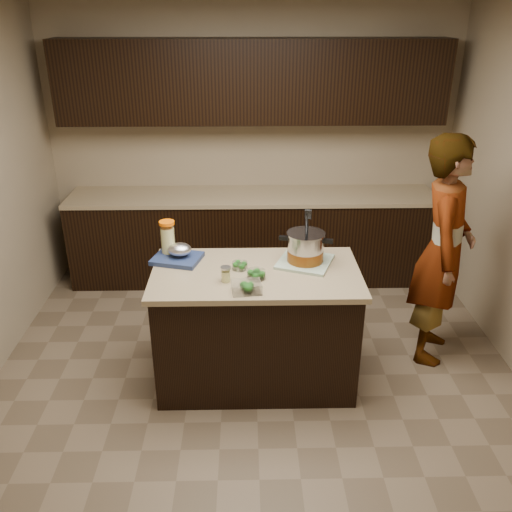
{
  "coord_description": "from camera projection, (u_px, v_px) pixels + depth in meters",
  "views": [
    {
      "loc": [
        -0.07,
        -3.38,
        2.59
      ],
      "look_at": [
        0.0,
        0.0,
        1.02
      ],
      "focal_mm": 38.0,
      "sensor_mm": 36.0,
      "label": 1
    }
  ],
  "objects": [
    {
      "name": "blue_tray",
      "position": [
        178.0,
        255.0,
        3.92
      ],
      "size": [
        0.39,
        0.35,
        0.13
      ],
      "rotation": [
        0.0,
        0.0,
        -0.27
      ],
      "color": "navy",
      "rests_on": "island"
    },
    {
      "name": "broccoli_tub_rect",
      "position": [
        246.0,
        288.0,
        3.5
      ],
      "size": [
        0.21,
        0.16,
        0.07
      ],
      "rotation": [
        0.0,
        0.0,
        0.13
      ],
      "color": "silver",
      "rests_on": "island"
    },
    {
      "name": "island",
      "position": [
        256.0,
        326.0,
        3.97
      ],
      "size": [
        1.46,
        0.81,
        0.9
      ],
      "color": "black",
      "rests_on": "ground"
    },
    {
      "name": "mason_jar",
      "position": [
        226.0,
        275.0,
        3.62
      ],
      "size": [
        0.09,
        0.09,
        0.11
      ],
      "rotation": [
        0.0,
        0.0,
        -0.31
      ],
      "color": "#D5D382",
      "rests_on": "island"
    },
    {
      "name": "broccoli_tub_left",
      "position": [
        240.0,
        266.0,
        3.81
      ],
      "size": [
        0.12,
        0.12,
        0.05
      ],
      "rotation": [
        0.0,
        0.0,
        0.09
      ],
      "color": "silver",
      "rests_on": "island"
    },
    {
      "name": "dish_towel",
      "position": [
        305.0,
        262.0,
        3.9
      ],
      "size": [
        0.47,
        0.47,
        0.02
      ],
      "primitive_type": "cube",
      "rotation": [
        0.0,
        0.0,
        -0.37
      ],
      "color": "#5C8965",
      "rests_on": "island"
    },
    {
      "name": "back_cabinets",
      "position": [
        252.0,
        189.0,
        5.34
      ],
      "size": [
        3.6,
        0.63,
        2.33
      ],
      "color": "black",
      "rests_on": "ground"
    },
    {
      "name": "ground_plane",
      "position": [
        256.0,
        376.0,
        4.16
      ],
      "size": [
        4.0,
        4.0,
        0.0
      ],
      "primitive_type": "plane",
      "color": "brown",
      "rests_on": "ground"
    },
    {
      "name": "person",
      "position": [
        443.0,
        251.0,
        4.1
      ],
      "size": [
        0.63,
        0.76,
        1.79
      ],
      "primitive_type": "imported",
      "rotation": [
        0.0,
        0.0,
        1.21
      ],
      "color": "gray",
      "rests_on": "ground"
    },
    {
      "name": "broccoli_tub_right",
      "position": [
        256.0,
        275.0,
        3.67
      ],
      "size": [
        0.17,
        0.17,
        0.06
      ],
      "rotation": [
        0.0,
        0.0,
        -0.42
      ],
      "color": "silver",
      "rests_on": "island"
    },
    {
      "name": "room_shell",
      "position": [
        256.0,
        157.0,
        3.44
      ],
      "size": [
        4.04,
        4.04,
        2.72
      ],
      "color": "tan",
      "rests_on": "ground"
    },
    {
      "name": "stock_pot",
      "position": [
        305.0,
        249.0,
        3.86
      ],
      "size": [
        0.38,
        0.32,
        0.39
      ],
      "rotation": [
        0.0,
        0.0,
        -0.2
      ],
      "color": "#B7B7BC",
      "rests_on": "dish_towel"
    },
    {
      "name": "lemonade_pitcher",
      "position": [
        168.0,
        240.0,
        3.96
      ],
      "size": [
        0.12,
        0.12,
        0.27
      ],
      "rotation": [
        0.0,
        0.0,
        -0.09
      ],
      "color": "#D5D382",
      "rests_on": "island"
    }
  ]
}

